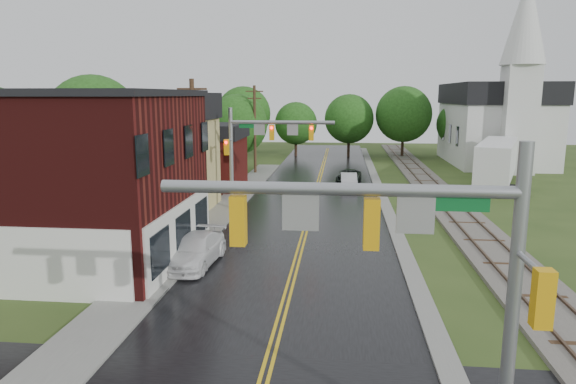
% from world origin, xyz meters
% --- Properties ---
extents(main_road, '(10.00, 90.00, 0.02)m').
position_xyz_m(main_road, '(0.00, 30.00, 0.00)').
color(main_road, black).
rests_on(main_road, ground).
extents(curb_right, '(0.80, 70.00, 0.12)m').
position_xyz_m(curb_right, '(5.40, 35.00, 0.00)').
color(curb_right, gray).
rests_on(curb_right, ground).
extents(sidewalk_left, '(2.40, 50.00, 0.12)m').
position_xyz_m(sidewalk_left, '(-6.20, 25.00, 0.00)').
color(sidewalk_left, gray).
rests_on(sidewalk_left, ground).
extents(brick_building, '(14.30, 10.30, 8.30)m').
position_xyz_m(brick_building, '(-12.48, 15.00, 4.15)').
color(brick_building, '#410E0E').
rests_on(brick_building, ground).
extents(yellow_house, '(8.00, 7.00, 6.40)m').
position_xyz_m(yellow_house, '(-11.00, 26.00, 3.20)').
color(yellow_house, tan).
rests_on(yellow_house, ground).
extents(darkred_building, '(7.00, 6.00, 4.40)m').
position_xyz_m(darkred_building, '(-10.00, 35.00, 2.20)').
color(darkred_building, '#3F0F0C').
rests_on(darkred_building, ground).
extents(church, '(10.40, 18.40, 20.00)m').
position_xyz_m(church, '(20.00, 53.74, 5.83)').
color(church, silver).
rests_on(church, ground).
extents(railroad, '(3.20, 80.00, 0.30)m').
position_xyz_m(railroad, '(10.00, 35.00, 0.11)').
color(railroad, '#59544C').
rests_on(railroad, ground).
extents(traffic_signal_near, '(7.34, 0.30, 7.20)m').
position_xyz_m(traffic_signal_near, '(3.47, 2.00, 4.97)').
color(traffic_signal_near, gray).
rests_on(traffic_signal_near, ground).
extents(traffic_signal_far, '(7.34, 0.43, 7.20)m').
position_xyz_m(traffic_signal_far, '(-3.47, 27.00, 4.97)').
color(traffic_signal_far, gray).
rests_on(traffic_signal_far, ground).
extents(utility_pole_b, '(1.80, 0.28, 9.00)m').
position_xyz_m(utility_pole_b, '(-6.80, 22.00, 4.72)').
color(utility_pole_b, '#382616').
rests_on(utility_pole_b, ground).
extents(utility_pole_c, '(1.80, 0.28, 9.00)m').
position_xyz_m(utility_pole_c, '(-6.80, 44.00, 4.72)').
color(utility_pole_c, '#382616').
rests_on(utility_pole_c, ground).
extents(tree_left_b, '(7.60, 7.60, 9.69)m').
position_xyz_m(tree_left_b, '(-17.85, 31.90, 5.72)').
color(tree_left_b, black).
rests_on(tree_left_b, ground).
extents(tree_left_c, '(6.00, 6.00, 7.65)m').
position_xyz_m(tree_left_c, '(-13.85, 39.90, 4.51)').
color(tree_left_c, black).
rests_on(tree_left_c, ground).
extents(tree_left_e, '(6.40, 6.40, 8.16)m').
position_xyz_m(tree_left_e, '(-8.85, 45.90, 4.81)').
color(tree_left_e, black).
rests_on(tree_left_e, ground).
extents(suv_dark, '(2.51, 4.64, 1.24)m').
position_xyz_m(suv_dark, '(2.81, 38.97, 0.62)').
color(suv_dark, black).
rests_on(suv_dark, ground).
extents(sedan_silver, '(1.48, 4.03, 1.32)m').
position_xyz_m(sedan_silver, '(2.77, 36.29, 0.66)').
color(sedan_silver, '#ADAEB2').
rests_on(sedan_silver, ground).
extents(pickup_white, '(2.35, 5.06, 1.43)m').
position_xyz_m(pickup_white, '(-4.80, 14.86, 0.72)').
color(pickup_white, white).
rests_on(pickup_white, ground).
extents(semi_trailer, '(6.89, 12.83, 3.96)m').
position_xyz_m(semi_trailer, '(16.04, 39.30, 2.35)').
color(semi_trailer, black).
rests_on(semi_trailer, ground).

